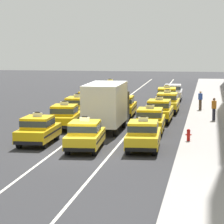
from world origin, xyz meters
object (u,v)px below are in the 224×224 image
at_px(taxi_right_nearest, 143,135).
at_px(taxi_right_second, 150,120).
at_px(taxi_left_fifth, 104,94).
at_px(pedestrian_near_crosswalk, 200,100).
at_px(taxi_left_fourth, 90,100).
at_px(box_truck_center_second, 107,105).
at_px(taxi_left_nearest, 38,130).
at_px(taxi_right_fifth, 167,96).
at_px(taxi_left_second, 65,116).
at_px(pedestrian_mid_block, 214,109).
at_px(sedan_right_sixth, 173,92).
at_px(fire_hydrant, 188,134).
at_px(taxi_center_third, 123,106).
at_px(taxi_right_fourth, 167,102).
at_px(taxi_left_third, 78,107).
at_px(taxi_right_third, 159,110).
at_px(taxi_left_sixth, 110,89).
at_px(taxi_center_nearest, 85,135).

bearing_deg(taxi_right_nearest, taxi_right_second, 91.94).
relative_size(taxi_left_fifth, pedestrian_near_crosswalk, 2.89).
bearing_deg(taxi_right_second, taxi_right_nearest, -88.06).
xyz_separation_m(taxi_left_fourth, box_truck_center_second, (3.35, -11.51, 0.90)).
height_order(taxi_left_nearest, taxi_right_fifth, same).
height_order(taxi_left_second, pedestrian_mid_block, taxi_left_second).
height_order(box_truck_center_second, taxi_right_nearest, box_truck_center_second).
height_order(box_truck_center_second, pedestrian_near_crosswalk, box_truck_center_second).
bearing_deg(sedan_right_sixth, box_truck_center_second, -98.73).
relative_size(box_truck_center_second, taxi_right_fifth, 1.51).
distance_m(pedestrian_near_crosswalk, fire_hydrant, 16.40).
height_order(taxi_left_nearest, sedan_right_sixth, taxi_left_nearest).
bearing_deg(taxi_left_nearest, taxi_left_fourth, 90.56).
distance_m(taxi_left_fourth, fire_hydrant, 18.27).
bearing_deg(sedan_right_sixth, taxi_center_third, -103.10).
relative_size(taxi_left_nearest, taxi_right_fourth, 1.00).
bearing_deg(pedestrian_near_crosswalk, taxi_center_third, -142.89).
relative_size(taxi_left_nearest, fire_hydrant, 6.25).
bearing_deg(taxi_center_third, pedestrian_mid_block, -16.38).
relative_size(taxi_left_nearest, pedestrian_mid_block, 2.73).
distance_m(taxi_left_third, sedan_right_sixth, 16.35).
bearing_deg(taxi_left_nearest, taxi_right_third, 59.68).
bearing_deg(taxi_left_nearest, taxi_right_nearest, -9.60).
relative_size(taxi_right_third, taxi_right_fourth, 1.00).
relative_size(taxi_left_second, taxi_left_sixth, 1.00).
distance_m(taxi_left_sixth, taxi_center_nearest, 30.62).
relative_size(taxi_left_fourth, taxi_center_third, 1.00).
height_order(taxi_left_second, taxi_right_second, same).
bearing_deg(taxi_right_fourth, taxi_right_second, -91.85).
bearing_deg(sedan_right_sixth, taxi_right_second, -90.59).
bearing_deg(pedestrian_mid_block, taxi_left_second, -154.10).
distance_m(taxi_center_nearest, taxi_right_second, 7.48).
height_order(taxi_center_third, pedestrian_mid_block, taxi_center_third).
relative_size(taxi_left_third, pedestrian_near_crosswalk, 2.87).
bearing_deg(taxi_right_second, taxi_center_nearest, -113.91).
relative_size(taxi_right_fourth, taxi_right_fifth, 0.99).
bearing_deg(box_truck_center_second, taxi_right_second, -14.53).
bearing_deg(taxi_right_third, sedan_right_sixth, 89.78).
relative_size(taxi_left_second, taxi_right_fifth, 1.00).
height_order(taxi_center_nearest, pedestrian_near_crosswalk, taxi_center_nearest).
bearing_deg(pedestrian_near_crosswalk, taxi_center_nearest, -107.28).
distance_m(taxi_right_nearest, taxi_right_fifth, 22.98).
height_order(taxi_left_second, taxi_right_fifth, same).
height_order(taxi_left_third, taxi_right_third, same).
bearing_deg(taxi_right_fourth, fire_hydrant, -81.44).
relative_size(taxi_left_third, taxi_right_third, 1.00).
distance_m(box_truck_center_second, taxi_right_fourth, 11.34).
xyz_separation_m(taxi_left_third, taxi_right_fifth, (6.27, 9.87, 0.00)).
distance_m(taxi_left_nearest, taxi_right_third, 12.58).
bearing_deg(taxi_right_third, taxi_center_third, 139.91).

